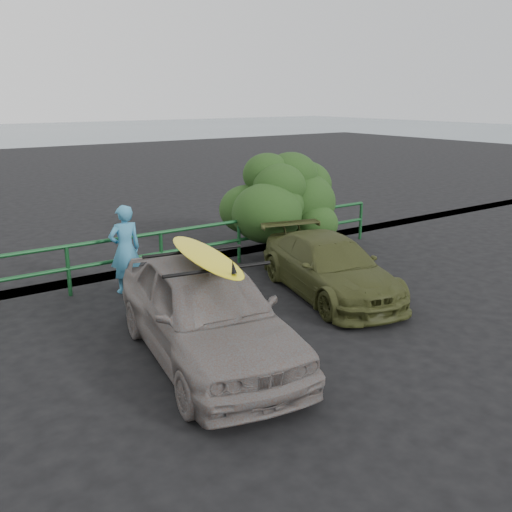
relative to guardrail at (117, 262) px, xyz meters
The scene contains 8 objects.
ground 5.03m from the guardrail, 90.00° to the right, with size 80.00×80.00×0.00m, color black.
guardrail is the anchor object (origin of this frame).
shrub_right 5.06m from the guardrail, ahead, with size 3.20×2.40×2.26m, color #203D16, non-canonical shape.
sedan 3.98m from the guardrail, 93.13° to the right, with size 1.79×4.44×1.51m, color slate.
olive_vehicle 4.32m from the guardrail, 41.94° to the right, with size 1.60×3.94×1.14m, color #3C411D.
man 0.56m from the guardrail, 87.24° to the right, with size 0.65×0.42×1.77m, color teal.
roof_rack 4.10m from the guardrail, 93.13° to the right, with size 1.55×1.09×0.05m, color black, non-canonical shape.
surfboard 4.12m from the guardrail, 93.13° to the right, with size 0.53×2.55×0.08m, color yellow.
Camera 1 is at (-4.15, -5.78, 3.81)m, focal length 40.00 mm.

